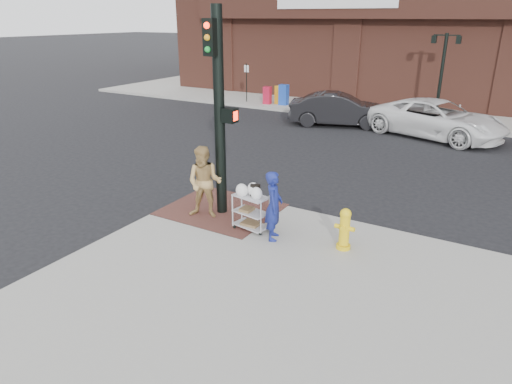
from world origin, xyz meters
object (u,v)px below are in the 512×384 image
Objects in this scene: utility_cart at (251,209)px; sedan_dark at (339,109)px; woman_blue at (274,206)px; pedestrian_tan at (205,182)px; traffic_signal_pole at (219,109)px; fire_hydrant at (345,228)px; lamp_post at (442,67)px; minivan_white at (437,119)px.

sedan_dark is at bearing 101.43° from utility_cart.
pedestrian_tan is (-2.05, 0.21, 0.11)m from woman_blue.
traffic_signal_pole is 5.32× the size of fire_hydrant.
lamp_post is 15.88m from utility_cart.
sedan_dark is (-3.77, -3.58, -1.85)m from lamp_post.
woman_blue is at bearing -92.29° from lamp_post.
lamp_post is 3.50× the size of utility_cart.
pedestrian_tan is 0.39× the size of sedan_dark.
fire_hydrant is at bearing -4.80° from traffic_signal_pole.
utility_cart is (-1.96, -12.09, -0.12)m from minivan_white.
minivan_white is at bearing 91.31° from fire_hydrant.
woman_blue is 0.34× the size of sedan_dark.
woman_blue is 2.06m from pedestrian_tan.
fire_hydrant is at bearing -86.62° from lamp_post.
traffic_signal_pole is 3.12× the size of woman_blue.
traffic_signal_pole is 0.88× the size of minivan_white.
lamp_post reaches higher than minivan_white.
minivan_white reaches higher than utility_cart.
sedan_dark reaches higher than fire_hydrant.
pedestrian_tan reaches higher than fire_hydrant.
minivan_white is at bearing 74.95° from traffic_signal_pole.
utility_cart is (-1.32, -15.71, -1.95)m from lamp_post.
woman_blue is 0.28× the size of minivan_white.
traffic_signal_pole is 1.07× the size of sedan_dark.
utility_cart is at bearing -175.04° from fire_hydrant.
woman_blue is (-0.63, -15.86, -1.67)m from lamp_post.
sedan_dark is at bearing 75.91° from pedestrian_tan.
fire_hydrant is at bearing -17.03° from pedestrian_tan.
lamp_post is 0.86× the size of sedan_dark.
fire_hydrant is (1.55, 0.34, -0.32)m from woman_blue.
fire_hydrant is (3.39, -0.28, -2.20)m from traffic_signal_pole.
lamp_post is 5.52m from sedan_dark.
minivan_white is at bearing -109.19° from sedan_dark.
sedan_dark is 0.82× the size of minivan_white.
minivan_white is (0.64, -3.62, -1.83)m from lamp_post.
woman_blue is 1.40× the size of utility_cart.
lamp_post reaches higher than sedan_dark.
traffic_signal_pole is at bearing 49.52° from woman_blue.
sedan_dark is 4.42m from minivan_white.
sedan_dark is at bearing -7.27° from woman_blue.
lamp_post reaches higher than pedestrian_tan.
traffic_signal_pole is at bearing -99.24° from lamp_post.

